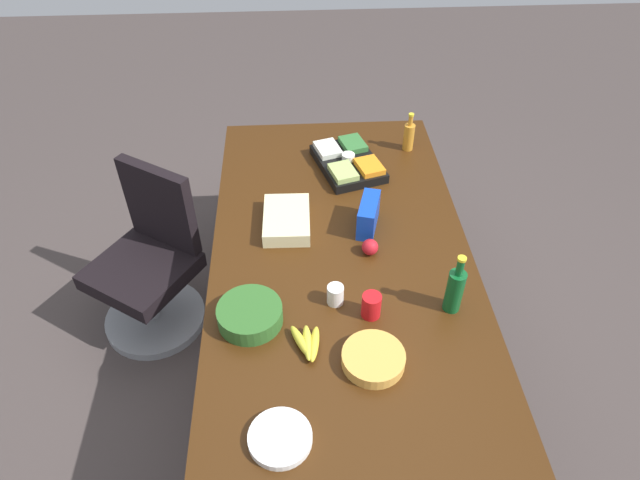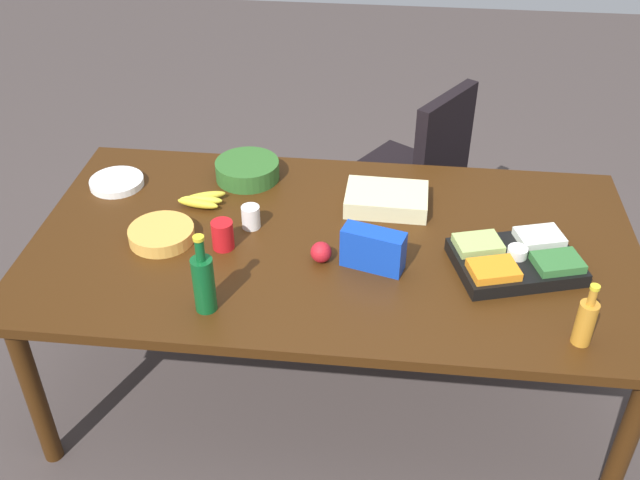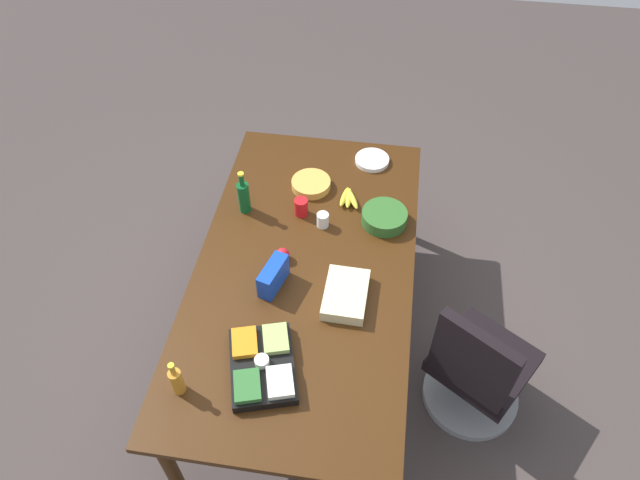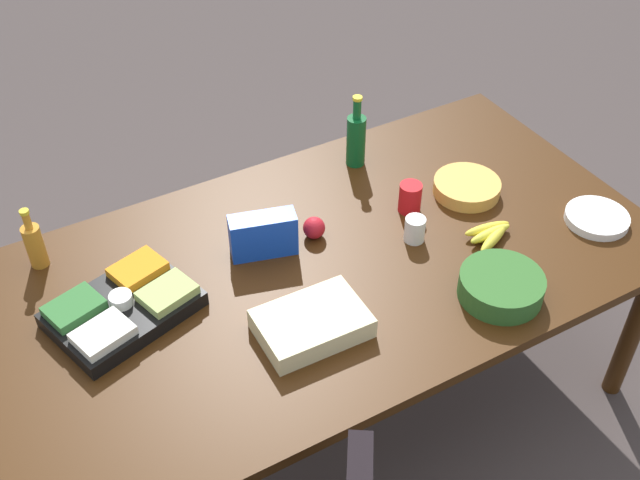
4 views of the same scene
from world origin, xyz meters
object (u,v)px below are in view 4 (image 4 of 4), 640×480
(chip_bowl, at_px, (467,187))
(red_solo_cup, at_px, (410,198))
(salad_bowl, at_px, (501,286))
(chip_bag_blue, at_px, (263,235))
(banana_bunch, at_px, (490,234))
(conference_table, at_px, (324,275))
(paper_plate_stack, at_px, (597,218))
(wine_bottle, at_px, (356,138))
(veggie_tray, at_px, (123,307))
(paper_cup, at_px, (415,229))
(sheet_cake, at_px, (312,324))
(dressing_bottle, at_px, (35,244))
(apple_red, at_px, (314,228))

(chip_bowl, xyz_separation_m, red_solo_cup, (0.24, -0.02, 0.03))
(salad_bowl, distance_m, chip_bag_blue, 0.78)
(banana_bunch, bearing_deg, chip_bowl, -109.99)
(conference_table, bearing_deg, paper_plate_stack, 162.78)
(conference_table, distance_m, wine_bottle, 0.60)
(veggie_tray, height_order, paper_cup, paper_cup)
(sheet_cake, bearing_deg, chip_bowl, -158.95)
(salad_bowl, distance_m, dressing_bottle, 1.49)
(salad_bowl, height_order, red_solo_cup, red_solo_cup)
(chip_bowl, height_order, chip_bag_blue, chip_bag_blue)
(apple_red, height_order, veggie_tray, veggie_tray)
(apple_red, bearing_deg, dressing_bottle, -20.81)
(conference_table, relative_size, banana_bunch, 12.05)
(dressing_bottle, relative_size, banana_bunch, 1.21)
(chip_bowl, relative_size, sheet_cake, 0.76)
(apple_red, bearing_deg, veggie_tray, 2.96)
(dressing_bottle, height_order, chip_bag_blue, dressing_bottle)
(paper_plate_stack, height_order, banana_bunch, banana_bunch)
(sheet_cake, bearing_deg, conference_table, -126.46)
(salad_bowl, xyz_separation_m, veggie_tray, (1.05, -0.50, -0.00))
(paper_plate_stack, bearing_deg, sheet_cake, -2.03)
(chip_bowl, height_order, banana_bunch, chip_bowl)
(chip_bowl, xyz_separation_m, banana_bunch, (0.09, 0.25, -0.00))
(red_solo_cup, distance_m, apple_red, 0.37)
(paper_plate_stack, relative_size, dressing_bottle, 0.98)
(paper_cup, bearing_deg, red_solo_cup, -118.55)
(sheet_cake, bearing_deg, dressing_bottle, -47.95)
(salad_bowl, relative_size, chip_bag_blue, 1.21)
(salad_bowl, height_order, paper_cup, paper_cup)
(conference_table, relative_size, red_solo_cup, 20.41)
(conference_table, height_order, chip_bag_blue, chip_bag_blue)
(dressing_bottle, distance_m, paper_cup, 1.24)
(conference_table, height_order, wine_bottle, wine_bottle)
(chip_bag_blue, bearing_deg, red_solo_cup, 174.39)
(wine_bottle, height_order, chip_bag_blue, wine_bottle)
(dressing_bottle, bearing_deg, wine_bottle, 178.78)
(conference_table, height_order, paper_cup, paper_cup)
(dressing_bottle, bearing_deg, chip_bag_blue, 155.01)
(dressing_bottle, height_order, sheet_cake, dressing_bottle)
(sheet_cake, height_order, apple_red, apple_red)
(conference_table, xyz_separation_m, paper_plate_stack, (-0.93, 0.29, 0.08))
(conference_table, bearing_deg, dressing_bottle, -28.92)
(dressing_bottle, distance_m, veggie_tray, 0.40)
(salad_bowl, bearing_deg, red_solo_cup, -89.37)
(red_solo_cup, height_order, apple_red, red_solo_cup)
(dressing_bottle, xyz_separation_m, apple_red, (-0.85, 0.32, -0.05))
(wine_bottle, bearing_deg, dressing_bottle, -1.22)
(paper_plate_stack, height_order, red_solo_cup, red_solo_cup)
(salad_bowl, relative_size, veggie_tray, 0.54)
(dressing_bottle, bearing_deg, sheet_cake, 132.05)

